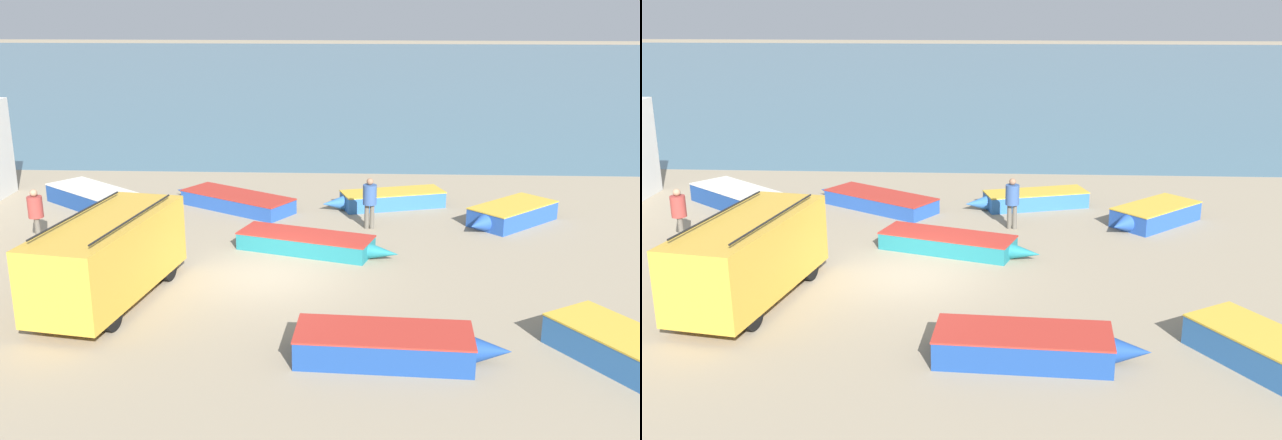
{
  "view_description": "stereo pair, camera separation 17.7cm",
  "coord_description": "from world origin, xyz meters",
  "views": [
    {
      "loc": [
        2.28,
        -18.98,
        7.47
      ],
      "look_at": [
        1.29,
        1.99,
        1.0
      ],
      "focal_mm": 42.0,
      "sensor_mm": 36.0,
      "label": 1
    },
    {
      "loc": [
        2.46,
        -18.98,
        7.47
      ],
      "look_at": [
        1.29,
        1.99,
        1.0
      ],
      "focal_mm": 42.0,
      "sensor_mm": 36.0,
      "label": 2
    }
  ],
  "objects": [
    {
      "name": "fishing_rowboat_5",
      "position": [
        -1.99,
        6.54,
        0.27
      ],
      "size": [
        4.83,
        3.52,
        0.54
      ],
      "rotation": [
        0.0,
        0.0,
        2.58
      ],
      "color": "#234CA3",
      "rests_on": "ground_plane"
    },
    {
      "name": "sea_water",
      "position": [
        0.0,
        52.0,
        0.0
      ],
      "size": [
        120.0,
        80.0,
        0.01
      ],
      "primitive_type": "cube",
      "color": "#477084",
      "rests_on": "ground_plane"
    },
    {
      "name": "fishing_rowboat_1",
      "position": [
        1.0,
        2.03,
        0.26
      ],
      "size": [
        4.9,
        2.47,
        0.53
      ],
      "rotation": [
        0.0,
        0.0,
        5.97
      ],
      "color": "#1E757F",
      "rests_on": "ground_plane"
    },
    {
      "name": "fisherman_0",
      "position": [
        -7.4,
        2.4,
        1.03
      ],
      "size": [
        0.45,
        0.45,
        1.72
      ],
      "rotation": [
        0.0,
        0.0,
        3.63
      ],
      "color": "#5B564C",
      "rests_on": "ground_plane"
    },
    {
      "name": "fishing_rowboat_6",
      "position": [
        7.49,
        5.14,
        0.32
      ],
      "size": [
        3.41,
        3.28,
        0.64
      ],
      "rotation": [
        0.0,
        0.0,
        3.89
      ],
      "color": "#234CA3",
      "rests_on": "ground_plane"
    },
    {
      "name": "parked_van",
      "position": [
        -3.76,
        -1.85,
        1.17
      ],
      "size": [
        2.76,
        5.48,
        2.25
      ],
      "rotation": [
        0.0,
        0.0,
        1.4
      ],
      "color": "gold",
      "rests_on": "ground_plane"
    },
    {
      "name": "fishing_rowboat_0",
      "position": [
        3.11,
        -4.7,
        0.32
      ],
      "size": [
        4.57,
        1.66,
        0.64
      ],
      "rotation": [
        0.0,
        0.0,
        6.23
      ],
      "color": "navy",
      "rests_on": "ground_plane"
    },
    {
      "name": "fishing_rowboat_3",
      "position": [
        3.5,
        6.94,
        0.29
      ],
      "size": [
        4.48,
        2.23,
        0.58
      ],
      "rotation": [
        0.0,
        0.0,
        3.43
      ],
      "color": "#2D66AD",
      "rests_on": "ground_plane"
    },
    {
      "name": "fishing_rowboat_4",
      "position": [
        8.15,
        -5.02,
        0.34
      ],
      "size": [
        3.29,
        4.34,
        0.68
      ],
      "rotation": [
        0.0,
        0.0,
        5.28
      ],
      "color": "#2D66AD",
      "rests_on": "ground_plane"
    },
    {
      "name": "fisherman_1",
      "position": [
        2.79,
        4.37,
        1.01
      ],
      "size": [
        0.45,
        0.45,
        1.69
      ],
      "rotation": [
        0.0,
        0.0,
        4.56
      ],
      "color": "#5B564C",
      "rests_on": "ground_plane"
    },
    {
      "name": "fishing_rowboat_2",
      "position": [
        -7.04,
        6.48,
        0.33
      ],
      "size": [
        4.15,
        3.62,
        0.66
      ],
      "rotation": [
        0.0,
        0.0,
        5.61
      ],
      "color": "navy",
      "rests_on": "ground_plane"
    },
    {
      "name": "ground_plane",
      "position": [
        0.0,
        0.0,
        0.0
      ],
      "size": [
        200.0,
        200.0,
        0.0
      ],
      "primitive_type": "plane",
      "color": "gray"
    }
  ]
}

